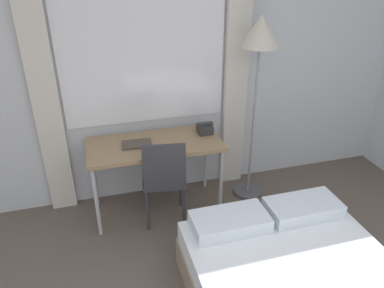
% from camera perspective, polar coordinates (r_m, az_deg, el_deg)
% --- Properties ---
extents(wall_back_with_window, '(5.65, 0.13, 2.70)m').
position_cam_1_polar(wall_back_with_window, '(3.77, -1.02, 11.52)').
color(wall_back_with_window, silver).
rests_on(wall_back_with_window, ground_plane).
extents(desk, '(1.27, 0.59, 0.76)m').
position_cam_1_polar(desk, '(3.60, -5.71, -0.68)').
color(desk, '#937551').
rests_on(desk, ground_plane).
extents(desk_chair, '(0.46, 0.46, 0.91)m').
position_cam_1_polar(desk_chair, '(3.49, -4.27, -4.84)').
color(desk_chair, '#333338').
rests_on(desk_chair, ground_plane).
extents(standing_lamp, '(0.37, 0.37, 1.89)m').
position_cam_1_polar(standing_lamp, '(3.57, 10.26, 14.52)').
color(standing_lamp, '#4C4C51').
rests_on(standing_lamp, ground_plane).
extents(telephone, '(0.16, 0.15, 0.11)m').
position_cam_1_polar(telephone, '(3.73, 1.95, 2.38)').
color(telephone, '#2D2D2D').
rests_on(telephone, desk).
extents(book, '(0.29, 0.19, 0.02)m').
position_cam_1_polar(book, '(3.54, -8.40, -0.01)').
color(book, '#4C4238').
rests_on(book, desk).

